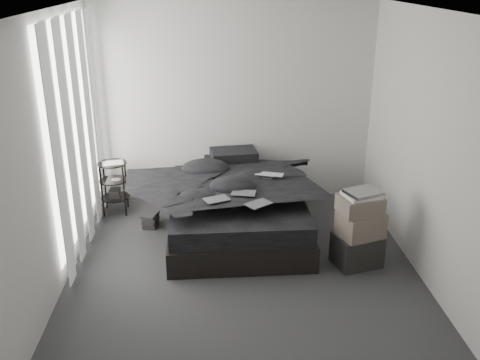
{
  "coord_description": "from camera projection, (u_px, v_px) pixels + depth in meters",
  "views": [
    {
      "loc": [
        -0.3,
        -4.72,
        2.93
      ],
      "look_at": [
        0.0,
        0.8,
        0.75
      ],
      "focal_mm": 40.0,
      "sensor_mm": 36.0,
      "label": 1
    }
  ],
  "objects": [
    {
      "name": "wall_back",
      "position": [
        234.0,
        104.0,
        6.94
      ],
      "size": [
        3.6,
        0.01,
        2.6
      ],
      "primitive_type": "cube",
      "color": "silver",
      "rests_on": "ground"
    },
    {
      "name": "pillow_upper",
      "position": [
        234.0,
        155.0,
        6.88
      ],
      "size": [
        0.63,
        0.47,
        0.13
      ],
      "primitive_type": "cube",
      "rotation": [
        0.0,
        0.0,
        0.13
      ],
      "color": "black",
      "rests_on": "pillow_lower"
    },
    {
      "name": "pillow_lower",
      "position": [
        228.0,
        164.0,
        6.95
      ],
      "size": [
        0.63,
        0.43,
        0.14
      ],
      "primitive_type": "cube",
      "rotation": [
        0.0,
        0.0,
        0.02
      ],
      "color": "black",
      "rests_on": "mattress"
    },
    {
      "name": "box_mid",
      "position": [
        360.0,
        224.0,
        5.53
      ],
      "size": [
        0.52,
        0.47,
        0.26
      ],
      "primitive_type": "cube",
      "rotation": [
        0.0,
        0.0,
        0.35
      ],
      "color": "#675A51",
      "rests_on": "box_lower"
    },
    {
      "name": "curtain_left",
      "position": [
        79.0,
        134.0,
        5.75
      ],
      "size": [
        0.06,
        2.12,
        2.48
      ],
      "primitive_type": "cube",
      "color": "white",
      "rests_on": "wall_left"
    },
    {
      "name": "box_upper",
      "position": [
        360.0,
        205.0,
        5.46
      ],
      "size": [
        0.47,
        0.41,
        0.18
      ],
      "primitive_type": "cube",
      "rotation": [
        0.0,
        0.0,
        0.22
      ],
      "color": "#675A51",
      "rests_on": "box_mid"
    },
    {
      "name": "wall_right",
      "position": [
        433.0,
        153.0,
        5.09
      ],
      "size": [
        0.01,
        4.2,
        2.6
      ],
      "primitive_type": "cube",
      "color": "silver",
      "rests_on": "ground"
    },
    {
      "name": "laptop",
      "position": [
        269.0,
        170.0,
        6.21
      ],
      "size": [
        0.38,
        0.3,
        0.03
      ],
      "primitive_type": "imported",
      "rotation": [
        0.0,
        0.0,
        -0.29
      ],
      "color": "silver",
      "rests_on": "duvet"
    },
    {
      "name": "art_book_snake",
      "position": [
        363.0,
        192.0,
        5.4
      ],
      "size": [
        0.42,
        0.38,
        0.03
      ],
      "primitive_type": "cube",
      "rotation": [
        0.0,
        0.0,
        0.38
      ],
      "color": "silver",
      "rests_on": "art_book_white"
    },
    {
      "name": "comic_a",
      "position": [
        216.0,
        193.0,
        5.62
      ],
      "size": [
        0.31,
        0.26,
        0.01
      ],
      "primitive_type": "cube",
      "rotation": [
        0.0,
        0.0,
        0.4
      ],
      "color": "black",
      "rests_on": "duvet"
    },
    {
      "name": "comic_b",
      "position": [
        244.0,
        186.0,
        5.77
      ],
      "size": [
        0.29,
        0.22,
        0.01
      ],
      "primitive_type": "cube",
      "rotation": [
        0.0,
        0.0,
        -0.19
      ],
      "color": "black",
      "rests_on": "duvet"
    },
    {
      "name": "duvet",
      "position": [
        237.0,
        185.0,
        6.14
      ],
      "size": [
        1.56,
        1.79,
        0.24
      ],
      "primitive_type": "imported",
      "rotation": [
        0.0,
        0.0,
        0.02
      ],
      "color": "black",
      "rests_on": "mattress"
    },
    {
      "name": "art_book_white",
      "position": [
        362.0,
        195.0,
        5.42
      ],
      "size": [
        0.41,
        0.37,
        0.04
      ],
      "primitive_type": "cube",
      "rotation": [
        0.0,
        0.0,
        0.28
      ],
      "color": "silver",
      "rests_on": "box_upper"
    },
    {
      "name": "floor_books",
      "position": [
        151.0,
        220.0,
        6.52
      ],
      "size": [
        0.2,
        0.25,
        0.16
      ],
      "primitive_type": "cube",
      "rotation": [
        0.0,
        0.0,
        -0.19
      ],
      "color": "black",
      "rests_on": "floor"
    },
    {
      "name": "box_lower",
      "position": [
        357.0,
        250.0,
        5.65
      ],
      "size": [
        0.54,
        0.47,
        0.34
      ],
      "primitive_type": "cube",
      "rotation": [
        0.0,
        0.0,
        0.28
      ],
      "color": "black",
      "rests_on": "floor"
    },
    {
      "name": "comic_c",
      "position": [
        259.0,
        196.0,
        5.5
      ],
      "size": [
        0.31,
        0.29,
        0.01
      ],
      "primitive_type": "cube",
      "rotation": [
        0.0,
        0.0,
        0.63
      ],
      "color": "black",
      "rests_on": "duvet"
    },
    {
      "name": "papers",
      "position": [
        113.0,
        163.0,
        6.68
      ],
      "size": [
        0.29,
        0.24,
        0.01
      ],
      "primitive_type": "cube",
      "rotation": [
        0.0,
        0.0,
        0.23
      ],
      "color": "white",
      "rests_on": "side_stand"
    },
    {
      "name": "ceiling",
      "position": [
        245.0,
        11.0,
        4.52
      ],
      "size": [
        3.6,
        4.2,
        0.01
      ],
      "primitive_type": "cube",
      "color": "white",
      "rests_on": "ground"
    },
    {
      "name": "wall_front",
      "position": [
        268.0,
        277.0,
        3.04
      ],
      "size": [
        3.6,
        0.01,
        2.6
      ],
      "primitive_type": "cube",
      "color": "silver",
      "rests_on": "ground"
    },
    {
      "name": "wall_left",
      "position": [
        49.0,
        160.0,
        4.9
      ],
      "size": [
        0.01,
        4.2,
        2.6
      ],
      "primitive_type": "cube",
      "color": "silver",
      "rests_on": "ground"
    },
    {
      "name": "bed",
      "position": [
        237.0,
        221.0,
        6.37
      ],
      "size": [
        1.6,
        2.09,
        0.28
      ],
      "primitive_type": "cube",
      "rotation": [
        0.0,
        0.0,
        0.02
      ],
      "color": "black",
      "rests_on": "floor"
    },
    {
      "name": "window_left",
      "position": [
        74.0,
        128.0,
        5.72
      ],
      "size": [
        0.02,
        2.0,
        2.3
      ],
      "primitive_type": "cube",
      "color": "white",
      "rests_on": "wall_left"
    },
    {
      "name": "mattress",
      "position": [
        236.0,
        202.0,
        6.27
      ],
      "size": [
        1.54,
        2.03,
        0.22
      ],
      "primitive_type": "cube",
      "rotation": [
        0.0,
        0.0,
        0.02
      ],
      "color": "black",
      "rests_on": "bed"
    },
    {
      "name": "floor",
      "position": [
        244.0,
        277.0,
        5.47
      ],
      "size": [
        3.6,
        4.2,
        0.01
      ],
      "primitive_type": "cube",
      "color": "#343437",
      "rests_on": "ground"
    },
    {
      "name": "side_stand",
      "position": [
        114.0,
        188.0,
        6.81
      ],
      "size": [
        0.38,
        0.38,
        0.67
      ],
      "primitive_type": "cylinder",
      "rotation": [
        0.0,
        0.0,
        0.05
      ],
      "color": "black",
      "rests_on": "floor"
    }
  ]
}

